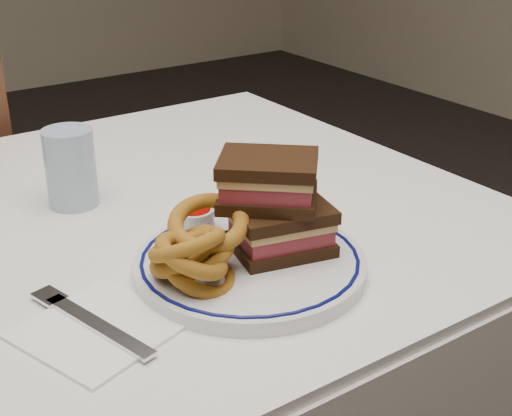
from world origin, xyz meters
TOP-DOWN VIEW (x-y plane):
  - dining_table at (0.00, 0.00)m, footprint 1.27×0.87m
  - main_plate at (0.20, -0.22)m, footprint 0.27×0.27m
  - reuben_sandwich at (0.23, -0.22)m, footprint 0.14×0.14m
  - onion_rings_main at (0.12, -0.22)m, footprint 0.13×0.11m
  - ketchup_ramekin at (0.18, -0.12)m, footprint 0.05×0.05m
  - water_glass at (0.10, 0.08)m, footprint 0.07×0.07m
  - napkin_fork at (0.00, -0.23)m, footprint 0.18×0.19m

SIDE VIEW (x-z plane):
  - dining_table at x=0.00m, z-range 0.27..1.02m
  - napkin_fork at x=0.00m, z-range 0.75..0.76m
  - main_plate at x=0.20m, z-range 0.75..0.77m
  - ketchup_ramekin at x=0.18m, z-range 0.77..0.80m
  - onion_rings_main at x=0.12m, z-range 0.75..0.86m
  - water_glass at x=0.10m, z-range 0.75..0.86m
  - reuben_sandwich at x=0.23m, z-range 0.77..0.88m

